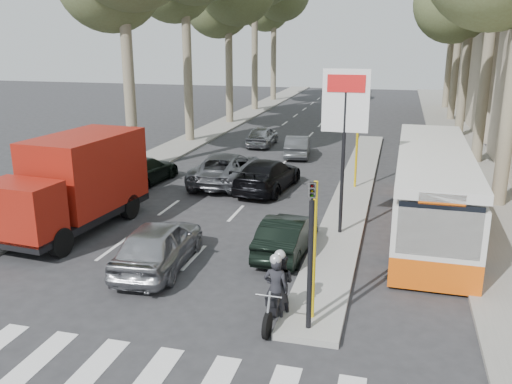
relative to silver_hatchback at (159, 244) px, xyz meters
The scene contains 18 objects.
ground 2.05m from the silver_hatchback, 33.20° to the right, with size 120.00×120.00×0.00m, color #28282B.
sidewalk_right 26.04m from the silver_hatchback, 66.91° to the left, with size 3.20×70.00×0.12m, color gray.
median_left 27.70m from the silver_hatchback, 103.34° to the left, with size 2.40×64.00×0.12m, color gray.
traffic_island 11.09m from the silver_hatchback, 63.97° to the left, with size 1.50×26.00×0.16m, color gray.
billboard 6.93m from the silver_hatchback, 39.08° to the left, with size 1.50×12.10×5.60m.
traffic_light_island 5.76m from the silver_hatchback, 27.72° to the right, with size 0.16×0.41×3.60m.
silver_hatchback is the anchor object (origin of this frame).
dark_hatchback 3.96m from the silver_hatchback, 30.67° to the left, with size 1.30×3.74×1.23m, color black.
queue_car_a 9.63m from the silver_hatchback, 95.95° to the left, with size 2.42×5.25×1.46m, color #52545A.
queue_car_b 9.03m from the silver_hatchback, 82.95° to the left, with size 1.94×4.76×1.38m, color black.
queue_car_c 18.77m from the silver_hatchback, 94.85° to the left, with size 1.49×3.71×1.27m, color #A0A2A8.
queue_car_d 16.22m from the silver_hatchback, 86.08° to the left, with size 1.28×3.66×1.21m, color #494C51.
queue_car_e 9.77m from the silver_hatchback, 118.70° to the left, with size 1.77×4.35×1.26m, color black.
red_truck 4.85m from the silver_hatchback, 150.54° to the left, with size 2.83×6.32×3.28m.
city_bus 9.65m from the silver_hatchback, 35.72° to the left, with size 2.55×10.95×2.88m.
motorcycle 4.50m from the silver_hatchback, 26.85° to the right, with size 0.75×2.07×1.76m.
pedestrian_near 10.45m from the silver_hatchback, 30.35° to the left, with size 0.94×0.46×1.60m, color #413752.
pedestrian_far 15.14m from the silver_hatchback, 53.06° to the left, with size 1.25×0.56×1.94m, color brown.
Camera 1 is at (4.91, -12.50, 6.57)m, focal length 38.00 mm.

